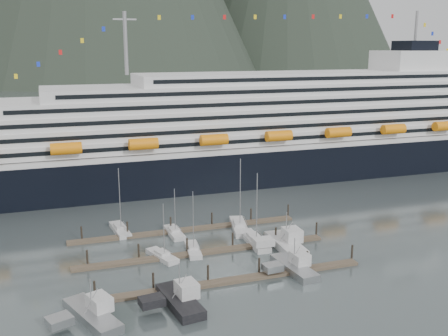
% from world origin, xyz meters
% --- Properties ---
extents(ground, '(1600.00, 1600.00, 0.00)m').
position_xyz_m(ground, '(0.00, 0.00, 0.00)').
color(ground, '#4B5859').
rests_on(ground, ground).
extents(cruise_ship, '(210.00, 30.40, 50.30)m').
position_xyz_m(cruise_ship, '(30.03, 54.94, 12.04)').
color(cruise_ship, black).
rests_on(cruise_ship, ground).
extents(dock_near, '(48.18, 2.28, 3.20)m').
position_xyz_m(dock_near, '(-4.93, -9.95, 0.31)').
color(dock_near, '#463B2D').
rests_on(dock_near, ground).
extents(dock_mid, '(48.18, 2.28, 3.20)m').
position_xyz_m(dock_mid, '(-4.93, 3.05, 0.31)').
color(dock_mid, '#463B2D').
rests_on(dock_mid, ground).
extents(dock_far, '(48.18, 2.28, 3.20)m').
position_xyz_m(dock_far, '(-4.93, 16.05, 0.31)').
color(dock_far, '#463B2D').
rests_on(dock_far, ground).
extents(sailboat_a, '(4.82, 8.41, 10.86)m').
position_xyz_m(sailboat_a, '(-12.89, 3.33, 0.39)').
color(sailboat_a, '#B7B7B7').
rests_on(sailboat_a, ground).
extents(sailboat_c, '(3.37, 8.55, 12.34)m').
position_xyz_m(sailboat_c, '(-6.77, 4.43, 0.40)').
color(sailboat_c, '#B7B7B7').
rests_on(sailboat_c, ground).
extents(sailboat_d, '(3.29, 11.84, 14.83)m').
position_xyz_m(sailboat_d, '(5.79, 4.87, 0.43)').
color(sailboat_d, '#B7B7B7').
rests_on(sailboat_d, ground).
extents(sailboat_e, '(3.44, 9.91, 14.23)m').
position_xyz_m(sailboat_e, '(-18.11, 19.82, 0.42)').
color(sailboat_e, '#B7B7B7').
rests_on(sailboat_e, ground).
extents(sailboat_f, '(2.79, 8.49, 10.37)m').
position_xyz_m(sailboat_f, '(-7.90, 14.58, 0.39)').
color(sailboat_f, '#B7B7B7').
rests_on(sailboat_f, ground).
extents(sailboat_g, '(5.48, 12.02, 15.91)m').
position_xyz_m(sailboat_g, '(5.88, 13.42, 0.45)').
color(sailboat_g, '#B7B7B7').
rests_on(sailboat_g, ground).
extents(trawler_a, '(10.20, 12.79, 6.79)m').
position_xyz_m(trawler_a, '(-27.13, -15.05, 0.88)').
color(trawler_a, '#96989B').
rests_on(trawler_a, ground).
extents(trawler_b, '(8.98, 11.77, 7.42)m').
position_xyz_m(trawler_b, '(-14.41, -15.02, 0.93)').
color(trawler_b, black).
rests_on(trawler_b, ground).
extents(trawler_d, '(8.41, 11.34, 6.58)m').
position_xyz_m(trawler_d, '(7.07, -9.56, 0.86)').
color(trawler_d, '#96989B').
rests_on(trawler_d, ground).
extents(trawler_e, '(9.40, 12.34, 7.97)m').
position_xyz_m(trawler_e, '(10.35, 0.49, 0.98)').
color(trawler_e, '#B7B7B7').
rests_on(trawler_e, ground).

